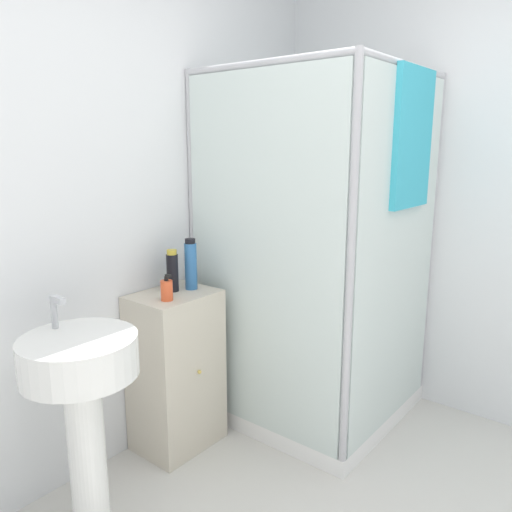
# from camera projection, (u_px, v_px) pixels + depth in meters

# --- Properties ---
(wall_back) EXTENTS (6.40, 0.06, 2.50)m
(wall_back) POSITION_uv_depth(u_px,v_px,m) (67.00, 210.00, 2.15)
(wall_back) COLOR silver
(wall_back) RESTS_ON ground_plane
(shower_enclosure) EXTENTS (0.99, 1.02, 1.90)m
(shower_enclosure) POSITION_uv_depth(u_px,v_px,m) (320.00, 334.00, 2.79)
(shower_enclosure) COLOR white
(shower_enclosure) RESTS_ON ground_plane
(vanity_cabinet) EXTENTS (0.41, 0.34, 0.81)m
(vanity_cabinet) POSITION_uv_depth(u_px,v_px,m) (176.00, 370.00, 2.53)
(vanity_cabinet) COLOR beige
(vanity_cabinet) RESTS_ON ground_plane
(sink) EXTENTS (0.43, 0.43, 0.97)m
(sink) POSITION_uv_depth(u_px,v_px,m) (82.00, 391.00, 1.86)
(sink) COLOR white
(sink) RESTS_ON ground_plane
(soap_dispenser) EXTENTS (0.06, 0.06, 0.13)m
(soap_dispenser) POSITION_uv_depth(u_px,v_px,m) (167.00, 290.00, 2.32)
(soap_dispenser) COLOR #E5562D
(soap_dispenser) RESTS_ON vanity_cabinet
(shampoo_bottle_tall_black) EXTENTS (0.06, 0.06, 0.21)m
(shampoo_bottle_tall_black) POSITION_uv_depth(u_px,v_px,m) (172.00, 271.00, 2.46)
(shampoo_bottle_tall_black) COLOR black
(shampoo_bottle_tall_black) RESTS_ON vanity_cabinet
(shampoo_bottle_blue) EXTENTS (0.06, 0.06, 0.26)m
(shampoo_bottle_blue) POSITION_uv_depth(u_px,v_px,m) (191.00, 265.00, 2.49)
(shampoo_bottle_blue) COLOR #2D66A3
(shampoo_bottle_blue) RESTS_ON vanity_cabinet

